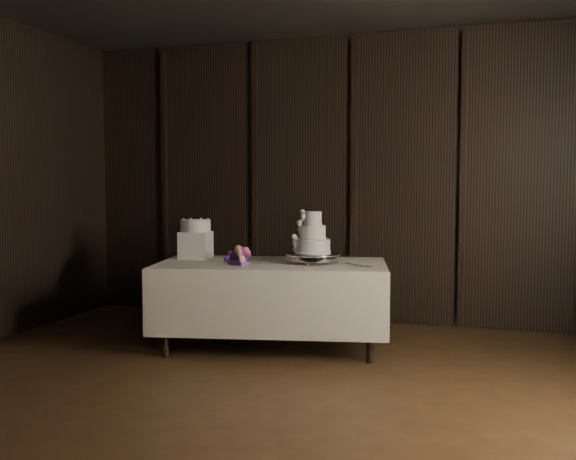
{
  "coord_description": "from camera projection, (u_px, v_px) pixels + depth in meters",
  "views": [
    {
      "loc": [
        1.31,
        -3.15,
        1.44
      ],
      "look_at": [
        -0.31,
        2.14,
        1.05
      ],
      "focal_mm": 40.0,
      "sensor_mm": 36.0,
      "label": 1
    }
  ],
  "objects": [
    {
      "name": "room",
      "position": [
        226.0,
        173.0,
        3.38
      ],
      "size": [
        6.08,
        7.08,
        3.08
      ],
      "color": "black",
      "rests_on": "ground"
    },
    {
      "name": "display_table",
      "position": [
        272.0,
        301.0,
        5.63
      ],
      "size": [
        2.16,
        1.41,
        0.76
      ],
      "rotation": [
        0.0,
        0.0,
        0.2
      ],
      "color": "beige",
      "rests_on": "ground"
    },
    {
      "name": "cake_stand",
      "position": [
        313.0,
        258.0,
        5.56
      ],
      "size": [
        0.54,
        0.54,
        0.09
      ],
      "primitive_type": "cylinder",
      "rotation": [
        0.0,
        0.0,
        0.13
      ],
      "color": "silver",
      "rests_on": "display_table"
    },
    {
      "name": "wedding_cake",
      "position": [
        309.0,
        237.0,
        5.54
      ],
      "size": [
        0.34,
        0.3,
        0.36
      ],
      "rotation": [
        0.0,
        0.0,
        0.17
      ],
      "color": "white",
      "rests_on": "cake_stand"
    },
    {
      "name": "bouquet",
      "position": [
        239.0,
        256.0,
        5.58
      ],
      "size": [
        0.43,
        0.47,
        0.18
      ],
      "primitive_type": null,
      "rotation": [
        0.0,
        0.0,
        -0.48
      ],
      "color": "#E55A85",
      "rests_on": "display_table"
    },
    {
      "name": "box_pedestal",
      "position": [
        196.0,
        245.0,
        5.9
      ],
      "size": [
        0.29,
        0.29,
        0.25
      ],
      "primitive_type": "cube",
      "rotation": [
        0.0,
        0.0,
        0.11
      ],
      "color": "white",
      "rests_on": "display_table"
    },
    {
      "name": "small_cake",
      "position": [
        196.0,
        226.0,
        5.89
      ],
      "size": [
        0.37,
        0.37,
        0.11
      ],
      "primitive_type": "cylinder",
      "rotation": [
        0.0,
        0.0,
        -0.43
      ],
      "color": "white",
      "rests_on": "box_pedestal"
    },
    {
      "name": "cake_knife",
      "position": [
        355.0,
        265.0,
        5.41
      ],
      "size": [
        0.29,
        0.27,
        0.01
      ],
      "primitive_type": "cube",
      "rotation": [
        0.0,
        0.0,
        -0.75
      ],
      "color": "silver",
      "rests_on": "display_table"
    }
  ]
}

